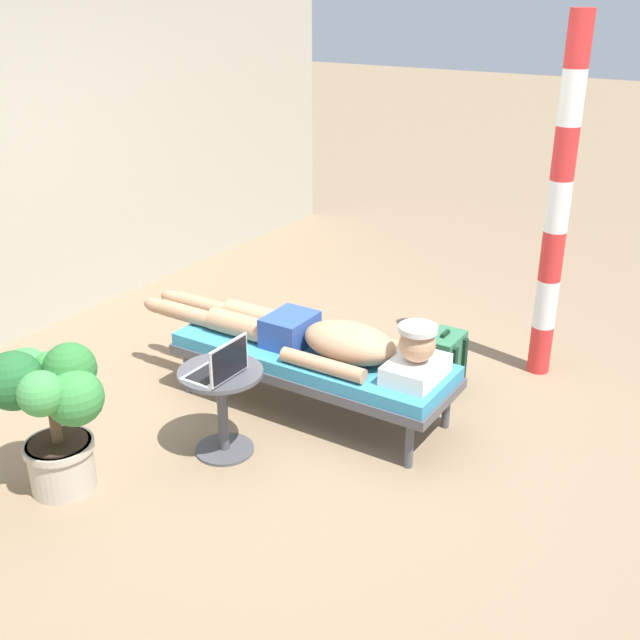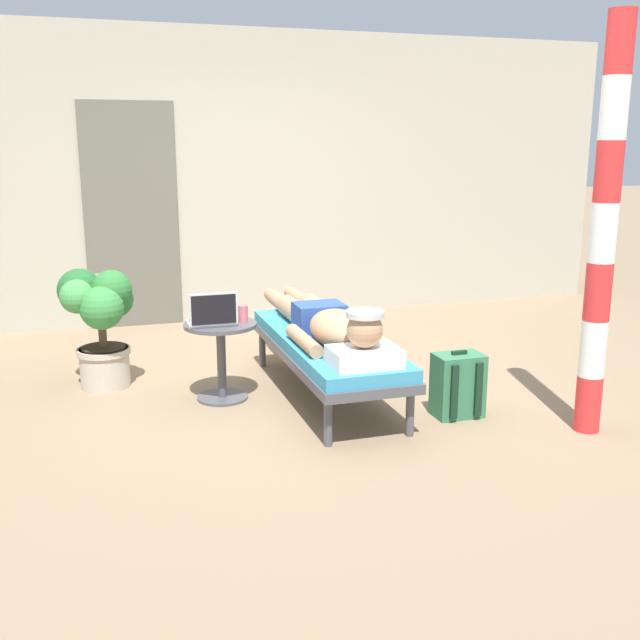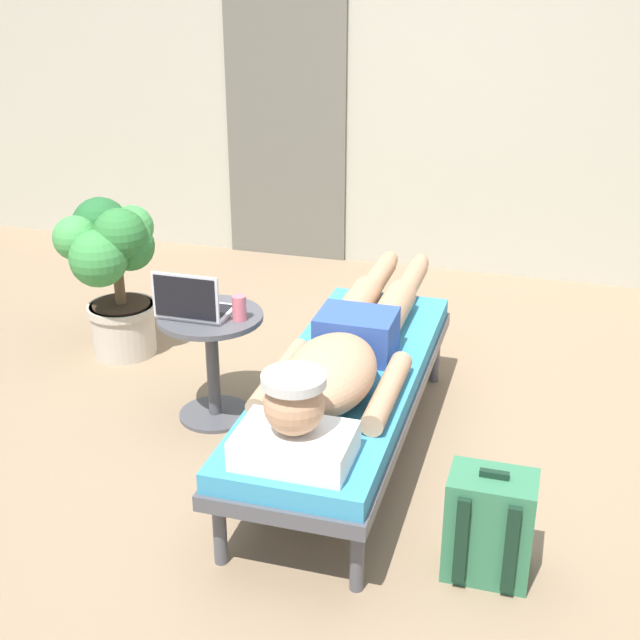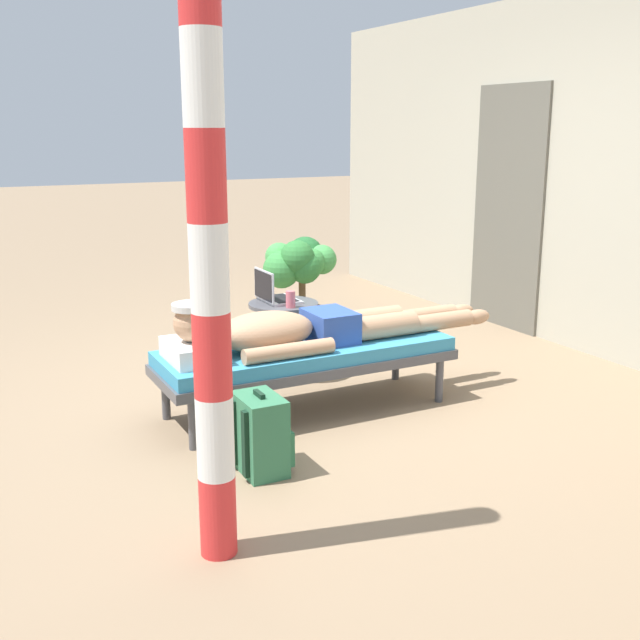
# 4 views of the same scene
# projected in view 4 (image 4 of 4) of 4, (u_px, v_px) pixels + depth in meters

# --- Properties ---
(ground_plane) EXTENTS (40.00, 40.00, 0.00)m
(ground_plane) POSITION_uv_depth(u_px,v_px,m) (296.00, 400.00, 4.92)
(ground_plane) COLOR #8C7256
(house_wall_back) EXTENTS (7.60, 0.20, 2.70)m
(house_wall_back) POSITION_uv_depth(u_px,v_px,m) (622.00, 176.00, 5.56)
(house_wall_back) COLOR #B2AD99
(house_wall_back) RESTS_ON ground
(house_door_panel) EXTENTS (0.84, 0.03, 2.04)m
(house_door_panel) POSITION_uv_depth(u_px,v_px,m) (508.00, 209.00, 6.51)
(house_door_panel) COLOR #625F54
(house_door_panel) RESTS_ON ground
(lounge_chair) EXTENTS (0.60, 1.82, 0.42)m
(lounge_chair) POSITION_uv_depth(u_px,v_px,m) (307.00, 356.00, 4.66)
(lounge_chair) COLOR #4C4C51
(lounge_chair) RESTS_ON ground
(person_reclining) EXTENTS (0.53, 2.17, 0.33)m
(person_reclining) POSITION_uv_depth(u_px,v_px,m) (301.00, 329.00, 4.60)
(person_reclining) COLOR white
(person_reclining) RESTS_ON lounge_chair
(side_table) EXTENTS (0.48, 0.48, 0.52)m
(side_table) POSITION_uv_depth(u_px,v_px,m) (284.00, 326.00, 5.32)
(side_table) COLOR #4C4C51
(side_table) RESTS_ON ground
(laptop) EXTENTS (0.31, 0.24, 0.23)m
(laptop) POSITION_uv_depth(u_px,v_px,m) (273.00, 293.00, 5.29)
(laptop) COLOR silver
(laptop) RESTS_ON side_table
(drink_glass) EXTENTS (0.06, 0.06, 0.11)m
(drink_glass) POSITION_uv_depth(u_px,v_px,m) (291.00, 299.00, 5.12)
(drink_glass) COLOR #D86672
(drink_glass) RESTS_ON side_table
(backpack) EXTENTS (0.30, 0.26, 0.42)m
(backpack) POSITION_uv_depth(u_px,v_px,m) (261.00, 435.00, 3.85)
(backpack) COLOR #33724C
(backpack) RESTS_ON ground
(potted_plant) EXTENTS (0.51, 0.62, 0.84)m
(potted_plant) POSITION_uv_depth(u_px,v_px,m) (300.00, 276.00, 6.13)
(potted_plant) COLOR #BFB29E
(potted_plant) RESTS_ON ground
(porch_post) EXTENTS (0.15, 0.15, 2.37)m
(porch_post) POSITION_uv_depth(u_px,v_px,m) (209.00, 268.00, 2.87)
(porch_post) COLOR red
(porch_post) RESTS_ON ground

